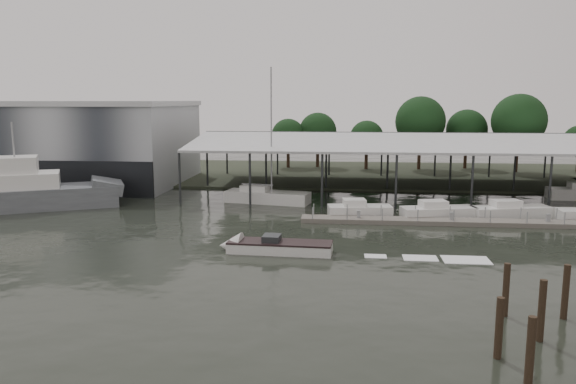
# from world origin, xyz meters

# --- Properties ---
(ground) EXTENTS (200.00, 200.00, 0.00)m
(ground) POSITION_xyz_m (0.00, 0.00, 0.00)
(ground) COLOR black
(ground) RESTS_ON ground
(land_strip_far) EXTENTS (140.00, 30.00, 0.30)m
(land_strip_far) POSITION_xyz_m (0.00, 42.00, 0.10)
(land_strip_far) COLOR #32382A
(land_strip_far) RESTS_ON ground
(land_strip_west) EXTENTS (20.00, 40.00, 0.30)m
(land_strip_west) POSITION_xyz_m (-40.00, 30.00, 0.10)
(land_strip_west) COLOR #32382A
(land_strip_west) RESTS_ON ground
(storage_warehouse) EXTENTS (24.50, 20.50, 10.50)m
(storage_warehouse) POSITION_xyz_m (-28.00, 29.94, 5.29)
(storage_warehouse) COLOR #A2A7AC
(storage_warehouse) RESTS_ON ground
(covered_boat_shed) EXTENTS (58.24, 24.00, 6.96)m
(covered_boat_shed) POSITION_xyz_m (17.00, 28.00, 6.13)
(covered_boat_shed) COLOR silver
(covered_boat_shed) RESTS_ON ground
(trawler_dock) EXTENTS (3.00, 18.00, 0.50)m
(trawler_dock) POSITION_xyz_m (-30.00, 14.00, 0.25)
(trawler_dock) COLOR slate
(trawler_dock) RESTS_ON ground
(floating_dock) EXTENTS (28.00, 2.00, 1.40)m
(floating_dock) POSITION_xyz_m (15.00, 10.00, 0.20)
(floating_dock) COLOR slate
(floating_dock) RESTS_ON ground
(grey_trawler) EXTENTS (17.65, 11.96, 8.84)m
(grey_trawler) POSITION_xyz_m (-26.14, 12.95, 1.58)
(grey_trawler) COLOR slate
(grey_trawler) RESTS_ON ground
(white_sailboat) EXTENTS (9.11, 4.31, 14.10)m
(white_sailboat) POSITION_xyz_m (-3.40, 18.54, 0.66)
(white_sailboat) COLOR silver
(white_sailboat) RESTS_ON ground
(speedboat_underway) EXTENTS (19.01, 3.09, 2.00)m
(speedboat_underway) POSITION_xyz_m (-0.37, -0.63, 0.39)
(speedboat_underway) COLOR silver
(speedboat_underway) RESTS_ON ground
(moored_cruiser_0) EXTENTS (5.99, 2.98, 1.70)m
(moored_cruiser_0) POSITION_xyz_m (6.08, 12.28, 0.61)
(moored_cruiser_0) COLOR silver
(moored_cruiser_0) RESTS_ON ground
(moored_cruiser_1) EXTENTS (7.01, 3.67, 1.70)m
(moored_cruiser_1) POSITION_xyz_m (13.17, 12.29, 0.61)
(moored_cruiser_1) COLOR silver
(moored_cruiser_1) RESTS_ON ground
(moored_cruiser_2) EXTENTS (7.49, 3.82, 1.70)m
(moored_cruiser_2) POSITION_xyz_m (19.77, 13.23, 0.61)
(moored_cruiser_2) COLOR silver
(moored_cruiser_2) RESTS_ON ground
(mooring_pilings) EXTENTS (4.68, 7.58, 3.75)m
(mooring_pilings) POSITION_xyz_m (13.15, -14.89, 1.10)
(mooring_pilings) COLOR #34261A
(mooring_pilings) RESTS_ON ground
(horizon_tree_line) EXTENTS (63.53, 10.85, 11.53)m
(horizon_tree_line) POSITION_xyz_m (22.70, 47.45, 6.38)
(horizon_tree_line) COLOR #312015
(horizon_tree_line) RESTS_ON ground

